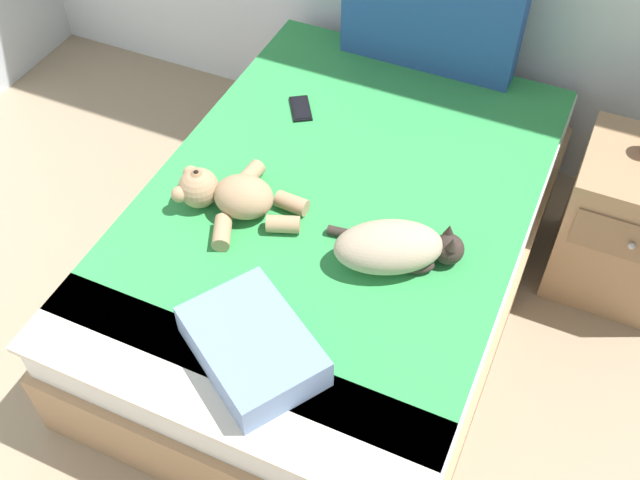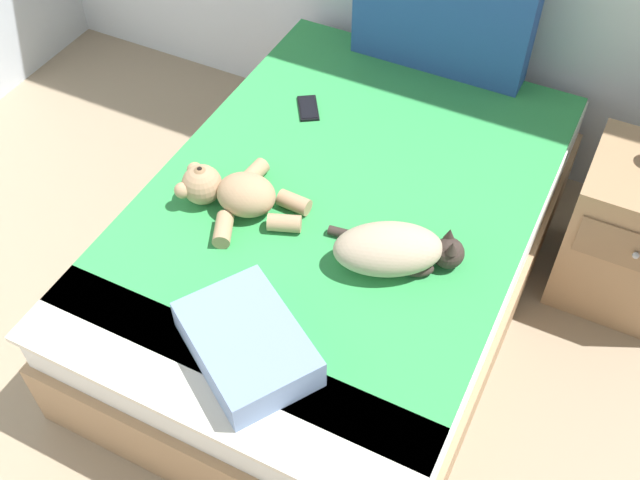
{
  "view_description": "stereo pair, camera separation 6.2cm",
  "coord_description": "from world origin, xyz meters",
  "px_view_note": "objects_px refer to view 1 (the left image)",
  "views": [
    {
      "loc": [
        2.7,
        1.23,
        2.32
      ],
      "look_at": [
        2.06,
        2.64,
        0.57
      ],
      "focal_mm": 41.98,
      "sensor_mm": 36.0,
      "label": 1
    },
    {
      "loc": [
        2.75,
        1.26,
        2.32
      ],
      "look_at": [
        2.06,
        2.64,
        0.57
      ],
      "focal_mm": 41.98,
      "sensor_mm": 36.0,
      "label": 2
    }
  ],
  "objects_px": {
    "teddy_bear": "(231,195)",
    "nightstand": "(631,225)",
    "bed": "(336,246)",
    "cell_phone": "(301,109)",
    "patterned_cushion": "(432,8)",
    "cat": "(395,247)",
    "throw_pillow": "(252,346)"
  },
  "relations": [
    {
      "from": "bed",
      "to": "cell_phone",
      "type": "distance_m",
      "value": 0.56
    },
    {
      "from": "bed",
      "to": "cell_phone",
      "type": "height_order",
      "value": "cell_phone"
    },
    {
      "from": "teddy_bear",
      "to": "nightstand",
      "type": "bearing_deg",
      "value": 28.9
    },
    {
      "from": "throw_pillow",
      "to": "teddy_bear",
      "type": "bearing_deg",
      "value": 124.47
    },
    {
      "from": "bed",
      "to": "cat",
      "type": "relative_size",
      "value": 4.33
    },
    {
      "from": "teddy_bear",
      "to": "throw_pillow",
      "type": "bearing_deg",
      "value": -55.53
    },
    {
      "from": "patterned_cushion",
      "to": "nightstand",
      "type": "height_order",
      "value": "patterned_cushion"
    },
    {
      "from": "bed",
      "to": "teddy_bear",
      "type": "height_order",
      "value": "teddy_bear"
    },
    {
      "from": "patterned_cushion",
      "to": "cell_phone",
      "type": "xyz_separation_m",
      "value": [
        -0.34,
        -0.49,
        -0.24
      ]
    },
    {
      "from": "bed",
      "to": "nightstand",
      "type": "distance_m",
      "value": 1.09
    },
    {
      "from": "patterned_cushion",
      "to": "cat",
      "type": "relative_size",
      "value": 1.6
    },
    {
      "from": "bed",
      "to": "throw_pillow",
      "type": "height_order",
      "value": "throw_pillow"
    },
    {
      "from": "cat",
      "to": "nightstand",
      "type": "relative_size",
      "value": 0.75
    },
    {
      "from": "patterned_cushion",
      "to": "teddy_bear",
      "type": "xyz_separation_m",
      "value": [
        -0.32,
        -1.06,
        -0.19
      ]
    },
    {
      "from": "teddy_bear",
      "to": "cat",
      "type": "bearing_deg",
      "value": 0.18
    },
    {
      "from": "teddy_bear",
      "to": "patterned_cushion",
      "type": "bearing_deg",
      "value": 73.08
    },
    {
      "from": "cell_phone",
      "to": "patterned_cushion",
      "type": "bearing_deg",
      "value": 55.47
    },
    {
      "from": "teddy_bear",
      "to": "cell_phone",
      "type": "relative_size",
      "value": 2.78
    },
    {
      "from": "cell_phone",
      "to": "throw_pillow",
      "type": "height_order",
      "value": "throw_pillow"
    },
    {
      "from": "teddy_bear",
      "to": "cell_phone",
      "type": "bearing_deg",
      "value": 91.46
    },
    {
      "from": "teddy_bear",
      "to": "nightstand",
      "type": "height_order",
      "value": "teddy_bear"
    },
    {
      "from": "patterned_cushion",
      "to": "teddy_bear",
      "type": "height_order",
      "value": "patterned_cushion"
    },
    {
      "from": "bed",
      "to": "patterned_cushion",
      "type": "distance_m",
      "value": 1.0
    },
    {
      "from": "patterned_cushion",
      "to": "nightstand",
      "type": "bearing_deg",
      "value": -21.01
    },
    {
      "from": "cat",
      "to": "cell_phone",
      "type": "bearing_deg",
      "value": 136.04
    },
    {
      "from": "cat",
      "to": "cell_phone",
      "type": "distance_m",
      "value": 0.82
    },
    {
      "from": "cell_phone",
      "to": "nightstand",
      "type": "bearing_deg",
      "value": 5.71
    },
    {
      "from": "nightstand",
      "to": "cat",
      "type": "bearing_deg",
      "value": -134.71
    },
    {
      "from": "cat",
      "to": "throw_pillow",
      "type": "relative_size",
      "value": 1.1
    },
    {
      "from": "patterned_cushion",
      "to": "nightstand",
      "type": "distance_m",
      "value": 1.11
    },
    {
      "from": "teddy_bear",
      "to": "cell_phone",
      "type": "height_order",
      "value": "teddy_bear"
    },
    {
      "from": "patterned_cushion",
      "to": "cat",
      "type": "bearing_deg",
      "value": -76.57
    }
  ]
}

